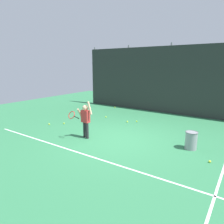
# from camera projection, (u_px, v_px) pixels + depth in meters

# --- Properties ---
(ground_plane) EXTENTS (20.00, 20.00, 0.00)m
(ground_plane) POSITION_uv_depth(u_px,v_px,m) (119.00, 138.00, 7.38)
(ground_plane) COLOR #2D7247
(court_line_baseline) EXTENTS (9.00, 0.05, 0.00)m
(court_line_baseline) POSITION_uv_depth(u_px,v_px,m) (87.00, 155.00, 6.00)
(court_line_baseline) COLOR white
(court_line_baseline) RESTS_ON ground
(back_fence_windscreen) EXTENTS (10.43, 0.08, 3.54)m
(back_fence_windscreen) POSITION_uv_depth(u_px,v_px,m) (169.00, 80.00, 10.92)
(back_fence_windscreen) COLOR #282D2B
(back_fence_windscreen) RESTS_ON ground
(fence_post_0) EXTENTS (0.09, 0.09, 3.69)m
(fence_post_0) POSITION_uv_depth(u_px,v_px,m) (95.00, 76.00, 13.74)
(fence_post_0) COLOR slate
(fence_post_0) RESTS_ON ground
(fence_post_1) EXTENTS (0.09, 0.09, 3.69)m
(fence_post_1) POSITION_uv_depth(u_px,v_px,m) (128.00, 77.00, 12.34)
(fence_post_1) COLOR slate
(fence_post_1) RESTS_ON ground
(fence_post_2) EXTENTS (0.09, 0.09, 3.69)m
(fence_post_2) POSITION_uv_depth(u_px,v_px,m) (169.00, 79.00, 10.95)
(fence_post_2) COLOR slate
(fence_post_2) RESTS_ON ground
(fence_post_3) EXTENTS (0.09, 0.09, 3.69)m
(fence_post_3) POSITION_uv_depth(u_px,v_px,m) (223.00, 81.00, 9.55)
(fence_post_3) COLOR slate
(fence_post_3) RESTS_ON ground
(tennis_player) EXTENTS (0.74, 0.57, 1.35)m
(tennis_player) POSITION_uv_depth(u_px,v_px,m) (85.00, 118.00, 7.29)
(tennis_player) COLOR #232326
(tennis_player) RESTS_ON ground
(ball_hopper) EXTENTS (0.38, 0.38, 0.56)m
(ball_hopper) POSITION_uv_depth(u_px,v_px,m) (191.00, 140.00, 6.40)
(ball_hopper) COLOR gray
(ball_hopper) RESTS_ON ground
(tennis_ball_0) EXTENTS (0.07, 0.07, 0.07)m
(tennis_ball_0) POSITION_uv_depth(u_px,v_px,m) (127.00, 122.00, 9.43)
(tennis_ball_0) COLOR #CCE033
(tennis_ball_0) RESTS_ON ground
(tennis_ball_1) EXTENTS (0.07, 0.07, 0.07)m
(tennis_ball_1) POSITION_uv_depth(u_px,v_px,m) (49.00, 124.00, 9.04)
(tennis_ball_1) COLOR #CCE033
(tennis_ball_1) RESTS_ON ground
(tennis_ball_2) EXTENTS (0.07, 0.07, 0.07)m
(tennis_ball_2) POSITION_uv_depth(u_px,v_px,m) (106.00, 117.00, 10.29)
(tennis_ball_2) COLOR #CCE033
(tennis_ball_2) RESTS_ON ground
(tennis_ball_3) EXTENTS (0.07, 0.07, 0.07)m
(tennis_ball_3) POSITION_uv_depth(u_px,v_px,m) (137.00, 121.00, 9.50)
(tennis_ball_3) COLOR #CCE033
(tennis_ball_3) RESTS_ON ground
(tennis_ball_4) EXTENTS (0.07, 0.07, 0.07)m
(tennis_ball_4) POSITION_uv_depth(u_px,v_px,m) (64.00, 123.00, 9.16)
(tennis_ball_4) COLOR #CCE033
(tennis_ball_4) RESTS_ON ground
(tennis_ball_5) EXTENTS (0.07, 0.07, 0.07)m
(tennis_ball_5) POSITION_uv_depth(u_px,v_px,m) (115.00, 107.00, 12.60)
(tennis_ball_5) COLOR #CCE033
(tennis_ball_5) RESTS_ON ground
(tennis_ball_6) EXTENTS (0.07, 0.07, 0.07)m
(tennis_ball_6) POSITION_uv_depth(u_px,v_px,m) (210.00, 162.00, 5.55)
(tennis_ball_6) COLOR #CCE033
(tennis_ball_6) RESTS_ON ground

